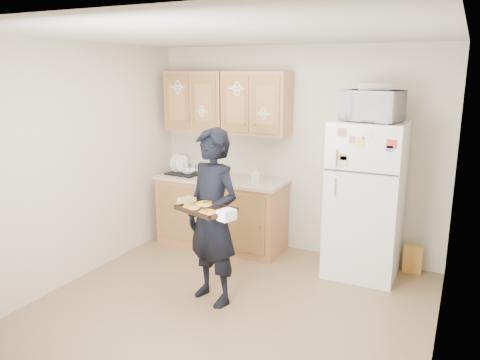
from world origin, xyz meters
name	(u,v)px	position (x,y,z in m)	size (l,w,h in m)	color
floor	(227,311)	(0.00, 0.00, 0.00)	(3.60, 3.60, 0.00)	brown
ceiling	(225,35)	(0.00, 0.00, 2.50)	(3.60, 3.60, 0.00)	beige
wall_back	(295,151)	(0.00, 1.80, 1.25)	(3.60, 0.04, 2.50)	beige
wall_front	(72,253)	(0.00, -1.80, 1.25)	(3.60, 0.04, 2.50)	beige
wall_left	(74,165)	(-1.80, 0.00, 1.25)	(0.04, 3.60, 2.50)	beige
wall_right	(448,209)	(1.80, 0.00, 1.25)	(0.04, 3.60, 2.50)	beige
refrigerator	(365,200)	(0.95, 1.43, 0.85)	(0.75, 0.70, 1.70)	white
base_cabinet	(221,213)	(-0.85, 1.48, 0.43)	(1.60, 0.60, 0.86)	#9C5E36
countertop	(221,179)	(-0.85, 1.48, 0.88)	(1.64, 0.64, 0.04)	#C2AB95
upper_cab_left	(198,101)	(-1.25, 1.61, 1.83)	(0.80, 0.33, 0.75)	#9C5E36
upper_cab_right	(257,104)	(-0.43, 1.61, 1.83)	(0.80, 0.33, 0.75)	#9C5E36
cereal_box	(413,259)	(1.47, 1.67, 0.16)	(0.20, 0.07, 0.32)	#E8BA51
person	(213,218)	(-0.22, 0.15, 0.85)	(0.62, 0.41, 1.70)	black
baking_tray	(206,210)	(-0.13, -0.14, 1.02)	(0.47, 0.34, 0.04)	black
pizza_front_left	(191,207)	(-0.26, -0.18, 1.04)	(0.16, 0.16, 0.02)	orange
pizza_front_right	(207,212)	(-0.05, -0.25, 1.04)	(0.16, 0.16, 0.02)	orange
pizza_back_left	(204,203)	(-0.21, -0.03, 1.04)	(0.16, 0.16, 0.02)	orange
microwave	(372,106)	(0.96, 1.38, 1.86)	(0.58, 0.39, 0.32)	white
foil_pan	(375,87)	(0.98, 1.41, 2.05)	(0.32, 0.22, 0.07)	silver
dish_rack	(184,168)	(-1.37, 1.44, 0.98)	(0.42, 0.31, 0.17)	black
bowl	(188,171)	(-1.30, 1.44, 0.95)	(0.20, 0.20, 0.05)	white
soap_bottle	(256,176)	(-0.31, 1.34, 1.00)	(0.09, 0.09, 0.20)	white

